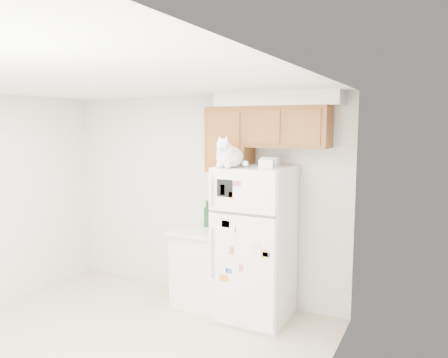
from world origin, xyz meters
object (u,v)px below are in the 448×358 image
Objects in this scene: cat at (229,156)px; storage_box_back at (270,162)px; storage_box_front at (267,164)px; base_counter at (204,266)px; refrigerator at (255,243)px; bottle_amber at (208,214)px; bottle_green at (207,214)px.

storage_box_back is at bearing 45.05° from cat.
storage_box_back is 0.19m from storage_box_front.
storage_box_front is at bearing -10.93° from base_counter.
base_counter is at bearing 173.91° from refrigerator.
storage_box_front reaches higher than base_counter.
storage_box_front reaches higher than bottle_amber.
refrigerator reaches higher than base_counter.
bottle_amber is at bearing 136.76° from cat.
storage_box_front is 0.46× the size of bottle_green.
refrigerator reaches higher than bottle_amber.
bottle_amber is (-0.00, 0.04, -0.01)m from bottle_green.
storage_box_back is at bearing 1.36° from base_counter.
storage_box_front is 0.51× the size of bottle_amber.
bottle_amber is (-0.02, 0.16, 0.61)m from base_counter.
storage_box_back is 1.20× the size of storage_box_front.
refrigerator is 1.03m from cat.
bottle_green is (-0.84, 0.09, -0.67)m from storage_box_back.
storage_box_front is at bearing -20.30° from bottle_amber.
base_counter is at bearing -83.33° from bottle_amber.
cat is (0.49, -0.32, 1.36)m from base_counter.
cat is (-0.20, -0.24, 0.98)m from refrigerator.
storage_box_front is (0.37, 0.15, -0.08)m from cat.
refrigerator is at bearing -6.09° from base_counter.
storage_box_back is (0.14, 0.09, 0.90)m from refrigerator.
storage_box_back reaches higher than refrigerator.
refrigerator is at bearing -18.17° from bottle_amber.
base_counter is 0.63m from bottle_green.
bottle_amber is at bearing 154.29° from storage_box_front.
bottle_green is (-0.02, 0.11, 0.62)m from base_counter.
base_counter is 2.84× the size of bottle_green.
storage_box_back is 0.56× the size of bottle_green.
storage_box_front is 1.13m from bottle_green.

